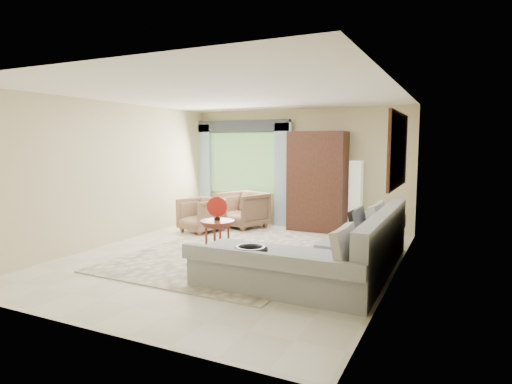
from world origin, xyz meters
The scene contains 17 objects.
ground centered at (0.00, 0.00, 0.00)m, with size 6.00×6.00×0.00m, color silver.
area_rug centered at (-0.12, 0.26, 0.01)m, with size 3.00×4.00×0.02m, color beige.
sectional_sofa centered at (1.78, -0.18, 0.28)m, with size 2.30×3.46×0.90m.
tv_screen centered at (2.05, -0.14, 0.72)m, with size 0.06×0.74×0.48m, color black.
garden_hose centered at (1.00, -1.36, 0.55)m, with size 0.43×0.43×0.09m, color black.
coffee_table centered at (-0.33, 0.06, 0.30)m, with size 0.58×0.58×0.58m.
red_disc centered at (-0.33, 0.06, 0.81)m, with size 0.34×0.34×0.03m, color #9D180F.
armchair_left centered at (-1.58, 1.51, 0.36)m, with size 0.76×0.79×0.72m, color #946F50.
armchair_right centered at (-0.99, 2.29, 0.40)m, with size 0.85×0.87×0.79m, color #806045.
potted_plant centered at (-2.11, 2.46, 0.25)m, with size 0.45×0.39×0.50m, color #999999.
armoire centered at (0.55, 2.72, 1.05)m, with size 1.20×0.55×2.10m, color black.
floor_lamp centered at (1.35, 2.78, 0.75)m, with size 0.24×0.24×1.50m, color silver.
window centered at (-1.35, 2.97, 1.40)m, with size 1.80×0.04×1.40m, color #669E59.
curtain_left centered at (-2.40, 2.88, 1.15)m, with size 0.40×0.08×2.30m, color #9EB7CC.
curtain_right centered at (-0.30, 2.88, 1.15)m, with size 0.40×0.08×2.30m, color #9EB7CC.
valance centered at (-1.35, 2.90, 2.25)m, with size 2.40×0.12×0.26m, color #1E232D.
wall_mirror centered at (2.46, 0.35, 1.75)m, with size 0.05×1.70×1.05m.
Camera 1 is at (3.29, -5.95, 1.84)m, focal length 30.00 mm.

